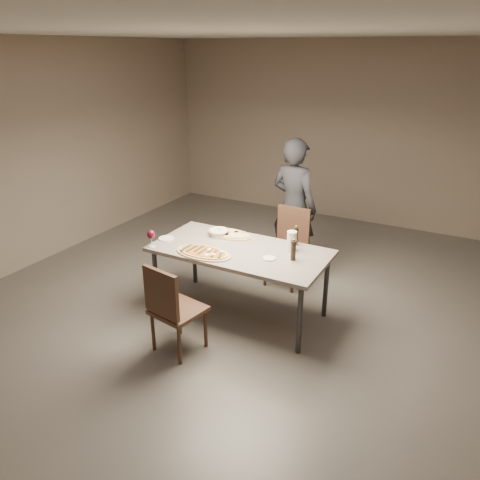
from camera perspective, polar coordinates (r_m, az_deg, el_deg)
The scene contains 14 objects.
room at distance 4.56m, azimuth 0.00°, elevation 6.40°, with size 7.00×7.00×7.00m.
dining_table at distance 4.80m, azimuth 0.00°, elevation -1.73°, with size 1.80×0.90×0.75m.
zucchini_pizza at distance 4.68m, azimuth -4.45°, elevation -1.52°, with size 0.60×0.33×0.05m.
ham_pizza at distance 5.13m, azimuth -1.32°, elevation 0.76°, with size 0.52×0.29×0.04m.
bread_basket at distance 5.11m, azimuth -2.64°, elevation 0.99°, with size 0.21×0.21×0.08m.
oil_dish at distance 4.56m, azimuth 3.58°, elevation -2.25°, with size 0.13×0.13×0.01m.
pepper_mill_left at distance 4.53m, azimuth 6.52°, elevation -1.23°, with size 0.06×0.06×0.22m.
pepper_mill_right at distance 4.89m, azimuth 6.81°, elevation 0.54°, with size 0.05×0.05×0.21m.
carafe at distance 4.74m, azimuth 6.32°, elevation -0.13°, with size 0.10×0.10×0.21m.
wine_glass at distance 4.87m, azimuth -10.78°, elevation 0.60°, with size 0.08×0.08×0.19m.
side_plate at distance 5.10m, azimuth -8.97°, elevation 0.20°, with size 0.16×0.16×0.01m.
chair_near at distance 4.31m, azimuth -8.39°, elevation -7.91°, with size 0.49×0.49×0.90m.
chair_far at distance 5.61m, azimuth 6.01°, elevation -0.20°, with size 0.45×0.45×0.91m.
diner at distance 5.79m, azimuth 6.59°, elevation 4.04°, with size 0.62×0.41×1.70m, color black.
Camera 1 is at (2.08, -3.86, 2.66)m, focal length 35.00 mm.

